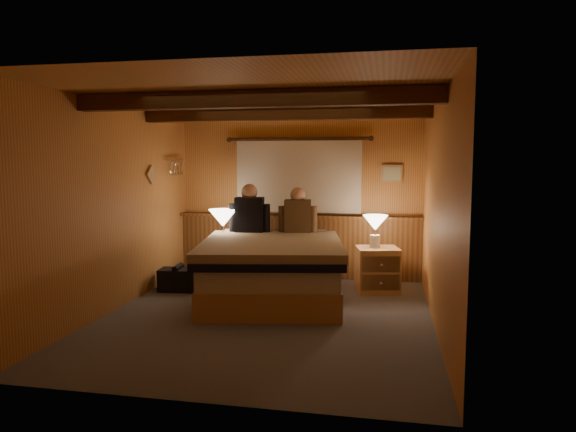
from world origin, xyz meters
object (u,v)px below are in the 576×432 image
(lamp_left, at_px, (223,220))
(person_right, at_px, (298,214))
(nightstand_left, at_px, (222,265))
(person_left, at_px, (250,212))
(duffel_bag, at_px, (178,279))
(nightstand_right, at_px, (377,270))
(lamp_right, at_px, (375,225))
(bed, at_px, (272,268))

(lamp_left, height_order, person_right, person_right)
(nightstand_left, bearing_deg, lamp_left, 30.69)
(nightstand_left, distance_m, person_left, 0.84)
(person_right, relative_size, duffel_bag, 1.26)
(nightstand_right, distance_m, person_right, 1.32)
(lamp_left, relative_size, lamp_right, 1.20)
(bed, xyz_separation_m, person_left, (-0.47, 0.68, 0.63))
(nightstand_left, distance_m, person_right, 1.29)
(duffel_bag, bearing_deg, lamp_left, 37.47)
(nightstand_right, bearing_deg, person_right, 158.28)
(bed, relative_size, duffel_bag, 4.71)
(lamp_left, bearing_deg, person_left, 13.18)
(person_left, relative_size, duffel_bag, 1.35)
(duffel_bag, bearing_deg, person_right, 17.45)
(person_right, bearing_deg, nightstand_right, -17.18)
(nightstand_left, bearing_deg, person_left, 22.63)
(nightstand_right, bearing_deg, duffel_bag, 177.76)
(person_left, bearing_deg, lamp_right, -8.53)
(nightstand_right, height_order, person_right, person_right)
(person_left, distance_m, duffel_bag, 1.32)
(nightstand_right, height_order, duffel_bag, nightstand_right)
(person_left, bearing_deg, bed, -61.42)
(duffel_bag, bearing_deg, nightstand_right, 4.28)
(nightstand_left, bearing_deg, nightstand_right, 9.09)
(bed, bearing_deg, nightstand_left, 135.91)
(lamp_left, bearing_deg, lamp_right, 0.56)
(bed, distance_m, duffel_bag, 1.35)
(nightstand_left, height_order, person_right, person_right)
(person_right, bearing_deg, bed, -111.25)
(bed, height_order, lamp_right, lamp_right)
(nightstand_left, height_order, lamp_left, lamp_left)
(nightstand_right, bearing_deg, lamp_right, 136.37)
(lamp_right, relative_size, person_left, 0.61)
(bed, xyz_separation_m, duffel_bag, (-1.32, 0.14, -0.23))
(nightstand_left, relative_size, duffel_bag, 1.08)
(lamp_right, bearing_deg, duffel_bag, -169.60)
(person_right, bearing_deg, nightstand_left, -176.90)
(lamp_right, height_order, duffel_bag, lamp_right)
(lamp_right, distance_m, duffel_bag, 2.72)
(lamp_right, xyz_separation_m, person_right, (-1.07, 0.17, 0.11))
(bed, relative_size, person_left, 3.50)
(bed, bearing_deg, duffel_bag, 164.17)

